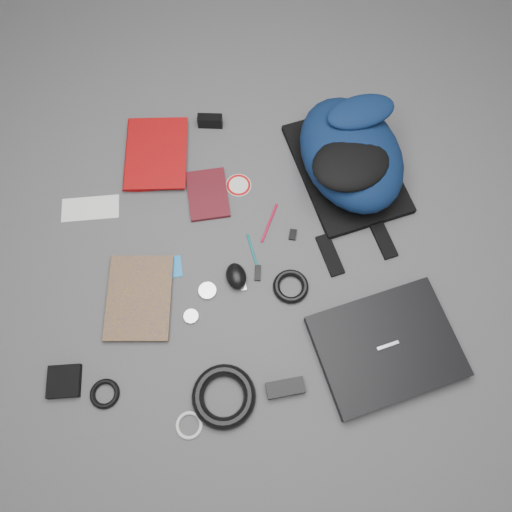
{
  "coord_description": "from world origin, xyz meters",
  "views": [
    {
      "loc": [
        -0.03,
        -0.58,
        1.52
      ],
      "look_at": [
        0.0,
        0.0,
        0.02
      ],
      "focal_mm": 35.0,
      "sensor_mm": 36.0,
      "label": 1
    }
  ],
  "objects_px": {
    "textbook_red": "(125,155)",
    "compact_camera": "(210,121)",
    "comic_book": "(107,298)",
    "laptop": "(386,347)",
    "power_brick": "(285,388)",
    "pouch": "(64,381)",
    "dvd_case": "(208,194)",
    "backpack": "(351,154)",
    "mouse": "(236,276)"
  },
  "relations": [
    {
      "from": "dvd_case",
      "to": "compact_camera",
      "type": "distance_m",
      "value": 0.29
    },
    {
      "from": "dvd_case",
      "to": "laptop",
      "type": "bearing_deg",
      "value": -51.82
    },
    {
      "from": "textbook_red",
      "to": "compact_camera",
      "type": "relative_size",
      "value": 3.3
    },
    {
      "from": "textbook_red",
      "to": "compact_camera",
      "type": "bearing_deg",
      "value": 23.26
    },
    {
      "from": "textbook_red",
      "to": "compact_camera",
      "type": "xyz_separation_m",
      "value": [
        0.3,
        0.12,
        0.01
      ]
    },
    {
      "from": "laptop",
      "to": "mouse",
      "type": "height_order",
      "value": "mouse"
    },
    {
      "from": "backpack",
      "to": "dvd_case",
      "type": "height_order",
      "value": "backpack"
    },
    {
      "from": "backpack",
      "to": "laptop",
      "type": "xyz_separation_m",
      "value": [
        0.05,
        -0.63,
        -0.08
      ]
    },
    {
      "from": "laptop",
      "to": "mouse",
      "type": "xyz_separation_m",
      "value": [
        -0.44,
        0.25,
        0.0
      ]
    },
    {
      "from": "comic_book",
      "to": "dvd_case",
      "type": "relative_size",
      "value": 1.48
    },
    {
      "from": "dvd_case",
      "to": "pouch",
      "type": "relative_size",
      "value": 1.98
    },
    {
      "from": "power_brick",
      "to": "pouch",
      "type": "xyz_separation_m",
      "value": [
        -0.65,
        0.05,
        -0.0
      ]
    },
    {
      "from": "mouse",
      "to": "power_brick",
      "type": "distance_m",
      "value": 0.38
    },
    {
      "from": "laptop",
      "to": "power_brick",
      "type": "relative_size",
      "value": 3.66
    },
    {
      "from": "laptop",
      "to": "pouch",
      "type": "bearing_deg",
      "value": 167.71
    },
    {
      "from": "backpack",
      "to": "compact_camera",
      "type": "relative_size",
      "value": 5.68
    },
    {
      "from": "textbook_red",
      "to": "pouch",
      "type": "distance_m",
      "value": 0.79
    },
    {
      "from": "textbook_red",
      "to": "laptop",
      "type": "bearing_deg",
      "value": -39.87
    },
    {
      "from": "laptop",
      "to": "textbook_red",
      "type": "height_order",
      "value": "laptop"
    },
    {
      "from": "power_brick",
      "to": "pouch",
      "type": "distance_m",
      "value": 0.66
    },
    {
      "from": "textbook_red",
      "to": "power_brick",
      "type": "distance_m",
      "value": 0.97
    },
    {
      "from": "power_brick",
      "to": "pouch",
      "type": "bearing_deg",
      "value": 168.06
    },
    {
      "from": "laptop",
      "to": "compact_camera",
      "type": "relative_size",
      "value": 4.66
    },
    {
      "from": "laptop",
      "to": "pouch",
      "type": "relative_size",
      "value": 4.31
    },
    {
      "from": "compact_camera",
      "to": "mouse",
      "type": "distance_m",
      "value": 0.6
    },
    {
      "from": "comic_book",
      "to": "compact_camera",
      "type": "height_order",
      "value": "compact_camera"
    },
    {
      "from": "textbook_red",
      "to": "dvd_case",
      "type": "height_order",
      "value": "textbook_red"
    },
    {
      "from": "textbook_red",
      "to": "pouch",
      "type": "xyz_separation_m",
      "value": [
        -0.15,
        -0.77,
        -0.0
      ]
    },
    {
      "from": "comic_book",
      "to": "power_brick",
      "type": "bearing_deg",
      "value": -26.55
    },
    {
      "from": "pouch",
      "to": "dvd_case",
      "type": "bearing_deg",
      "value": 54.27
    },
    {
      "from": "dvd_case",
      "to": "pouch",
      "type": "height_order",
      "value": "pouch"
    },
    {
      "from": "compact_camera",
      "to": "backpack",
      "type": "bearing_deg",
      "value": -19.55
    },
    {
      "from": "power_brick",
      "to": "textbook_red",
      "type": "bearing_deg",
      "value": 114.12
    },
    {
      "from": "mouse",
      "to": "pouch",
      "type": "height_order",
      "value": "mouse"
    },
    {
      "from": "mouse",
      "to": "power_brick",
      "type": "xyz_separation_m",
      "value": [
        0.13,
        -0.35,
        -0.01
      ]
    },
    {
      "from": "pouch",
      "to": "laptop",
      "type": "bearing_deg",
      "value": 3.02
    },
    {
      "from": "compact_camera",
      "to": "pouch",
      "type": "relative_size",
      "value": 0.92
    },
    {
      "from": "compact_camera",
      "to": "laptop",
      "type": "bearing_deg",
      "value": -53.61
    },
    {
      "from": "laptop",
      "to": "pouch",
      "type": "height_order",
      "value": "laptop"
    },
    {
      "from": "backpack",
      "to": "dvd_case",
      "type": "bearing_deg",
      "value": 173.2
    },
    {
      "from": "comic_book",
      "to": "backpack",
      "type": "bearing_deg",
      "value": 30.74
    },
    {
      "from": "comic_book",
      "to": "dvd_case",
      "type": "height_order",
      "value": "comic_book"
    },
    {
      "from": "power_brick",
      "to": "mouse",
      "type": "bearing_deg",
      "value": 103.24
    },
    {
      "from": "backpack",
      "to": "mouse",
      "type": "height_order",
      "value": "backpack"
    },
    {
      "from": "mouse",
      "to": "laptop",
      "type": "bearing_deg",
      "value": -40.84
    },
    {
      "from": "backpack",
      "to": "power_brick",
      "type": "bearing_deg",
      "value": -125.53
    },
    {
      "from": "dvd_case",
      "to": "pouch",
      "type": "distance_m",
      "value": 0.75
    },
    {
      "from": "comic_book",
      "to": "laptop",
      "type": "bearing_deg",
      "value": -10.37
    },
    {
      "from": "backpack",
      "to": "pouch",
      "type": "xyz_separation_m",
      "value": [
        -0.92,
        -0.68,
        -0.09
      ]
    },
    {
      "from": "pouch",
      "to": "comic_book",
      "type": "bearing_deg",
      "value": 66.01
    }
  ]
}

